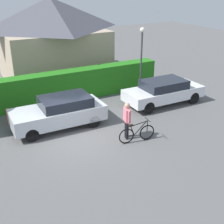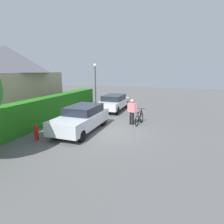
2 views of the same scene
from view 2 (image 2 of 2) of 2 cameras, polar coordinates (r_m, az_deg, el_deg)
name	(u,v)px [view 2 (image 2 of 2)]	position (r m, az deg, el deg)	size (l,w,h in m)	color
ground_plane	(106,132)	(10.60, -1.92, -6.19)	(60.00, 60.00, 0.00)	#5B5B5B
hedge_row	(41,112)	(12.59, -21.33, 0.07)	(14.07, 0.90, 1.73)	#247319
house_distant	(9,79)	(17.16, -29.55, 8.87)	(7.00, 5.78, 5.39)	tan
parked_car_near	(82,118)	(10.73, -9.44, -1.84)	(4.32, 1.85, 1.45)	silver
parked_car_far	(114,102)	(16.19, 0.60, 3.19)	(4.49, 1.83, 1.37)	silver
bicycle	(139,118)	(12.10, 8.54, -2.01)	(1.65, 0.50, 0.98)	black
person_rider	(132,110)	(11.81, 6.27, 0.70)	(0.32, 0.66, 1.68)	black
street_lamp	(95,80)	(16.02, -5.26, 9.81)	(0.28, 0.28, 4.03)	#38383D
fire_hydrant	(36,132)	(10.00, -22.61, -5.88)	(0.20, 0.20, 0.81)	red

